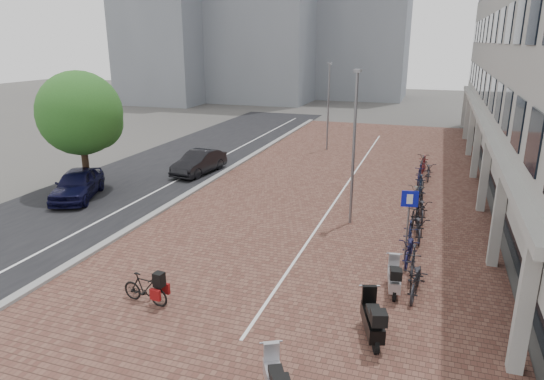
{
  "coord_description": "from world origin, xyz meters",
  "views": [
    {
      "loc": [
        6.49,
        -13.06,
        7.52
      ],
      "look_at": [
        0.0,
        6.0,
        1.3
      ],
      "focal_mm": 31.97,
      "sensor_mm": 36.0,
      "label": 1
    }
  ],
  "objects_px": {
    "hero_bike": "(145,288)",
    "scooter_back": "(276,380)",
    "car_dark": "(199,162)",
    "parking_sign": "(408,215)",
    "scooter_front": "(394,276)",
    "car_navy": "(77,184)",
    "scooter_mid": "(372,318)"
  },
  "relations": [
    {
      "from": "hero_bike",
      "to": "scooter_back",
      "type": "xyz_separation_m",
      "value": [
        4.98,
        -2.68,
        0.07
      ]
    },
    {
      "from": "scooter_back",
      "to": "parking_sign",
      "type": "bearing_deg",
      "value": 46.84
    },
    {
      "from": "scooter_front",
      "to": "scooter_mid",
      "type": "bearing_deg",
      "value": -104.14
    },
    {
      "from": "car_dark",
      "to": "scooter_back",
      "type": "xyz_separation_m",
      "value": [
        10.26,
        -16.57,
        -0.11
      ]
    },
    {
      "from": "car_dark",
      "to": "hero_bike",
      "type": "height_order",
      "value": "car_dark"
    },
    {
      "from": "hero_bike",
      "to": "scooter_front",
      "type": "xyz_separation_m",
      "value": [
        6.94,
        3.07,
        0.05
      ]
    },
    {
      "from": "parking_sign",
      "to": "scooter_mid",
      "type": "bearing_deg",
      "value": -106.21
    },
    {
      "from": "car_dark",
      "to": "scooter_front",
      "type": "height_order",
      "value": "car_dark"
    },
    {
      "from": "scooter_back",
      "to": "car_navy",
      "type": "bearing_deg",
      "value": 115.09
    },
    {
      "from": "car_navy",
      "to": "scooter_mid",
      "type": "height_order",
      "value": "car_navy"
    },
    {
      "from": "hero_bike",
      "to": "scooter_mid",
      "type": "xyz_separation_m",
      "value": [
        6.63,
        0.36,
        0.12
      ]
    },
    {
      "from": "hero_bike",
      "to": "scooter_front",
      "type": "relative_size",
      "value": 1.03
    },
    {
      "from": "car_dark",
      "to": "scooter_front",
      "type": "distance_m",
      "value": 16.32
    },
    {
      "from": "scooter_front",
      "to": "scooter_back",
      "type": "xyz_separation_m",
      "value": [
        -1.96,
        -5.75,
        0.02
      ]
    },
    {
      "from": "car_dark",
      "to": "scooter_front",
      "type": "xyz_separation_m",
      "value": [
        12.22,
        -10.82,
        -0.13
      ]
    },
    {
      "from": "parking_sign",
      "to": "car_navy",
      "type": "bearing_deg",
      "value": 160.93
    },
    {
      "from": "hero_bike",
      "to": "scooter_back",
      "type": "bearing_deg",
      "value": -111.88
    },
    {
      "from": "scooter_back",
      "to": "parking_sign",
      "type": "height_order",
      "value": "parking_sign"
    },
    {
      "from": "scooter_mid",
      "to": "scooter_back",
      "type": "distance_m",
      "value": 3.46
    },
    {
      "from": "hero_bike",
      "to": "car_dark",
      "type": "bearing_deg",
      "value": 27.25
    },
    {
      "from": "car_navy",
      "to": "car_dark",
      "type": "distance_m",
      "value": 7.15
    },
    {
      "from": "scooter_front",
      "to": "parking_sign",
      "type": "xyz_separation_m",
      "value": [
        0.18,
        2.18,
        1.3
      ]
    },
    {
      "from": "scooter_mid",
      "to": "scooter_back",
      "type": "relative_size",
      "value": 1.09
    },
    {
      "from": "car_navy",
      "to": "parking_sign",
      "type": "height_order",
      "value": "parking_sign"
    },
    {
      "from": "scooter_mid",
      "to": "parking_sign",
      "type": "height_order",
      "value": "parking_sign"
    },
    {
      "from": "hero_bike",
      "to": "scooter_front",
      "type": "height_order",
      "value": "hero_bike"
    },
    {
      "from": "car_navy",
      "to": "scooter_front",
      "type": "bearing_deg",
      "value": -38.03
    },
    {
      "from": "scooter_back",
      "to": "car_dark",
      "type": "bearing_deg",
      "value": 93.73
    },
    {
      "from": "car_navy",
      "to": "scooter_front",
      "type": "height_order",
      "value": "car_navy"
    },
    {
      "from": "scooter_back",
      "to": "scooter_front",
      "type": "bearing_deg",
      "value": 43.15
    },
    {
      "from": "scooter_front",
      "to": "scooter_mid",
      "type": "xyz_separation_m",
      "value": [
        -0.31,
        -2.7,
        0.07
      ]
    },
    {
      "from": "hero_bike",
      "to": "scooter_front",
      "type": "bearing_deg",
      "value": -59.73
    }
  ]
}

